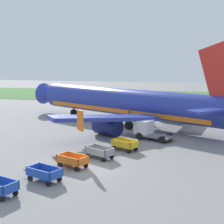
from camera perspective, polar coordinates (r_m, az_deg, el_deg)
The scene contains 8 objects.
ground_plane at distance 28.20m, azimuth -4.42°, elevation -9.51°, with size 220.00×220.00×0.00m, color gray.
grass_strip at distance 83.65m, azimuth 7.18°, elevation 2.76°, with size 220.00×28.00×0.06m, color #477A38.
airplane at distance 45.30m, azimuth 3.22°, elevation 1.49°, with size 34.68×28.74×11.34m.
baggage_cart_second_in_row at distance 25.43m, azimuth -11.57°, elevation -10.31°, with size 3.57×2.23×1.07m.
baggage_cart_third_in_row at distance 28.18m, azimuth -6.79°, elevation -8.27°, with size 3.56×2.25×1.07m.
baggage_cart_fourth_in_row at distance 30.46m, azimuth -2.13°, elevation -6.89°, with size 3.50×2.39×1.07m.
baggage_cart_far_end at distance 33.12m, azimuth 2.21°, elevation -5.60°, with size 3.46×2.44×1.07m.
service_truck_beside_carts at distance 37.99m, azimuth 6.11°, elevation -2.98°, with size 4.77×3.55×2.10m.
Camera 1 is at (7.96, -25.55, 8.90)m, focal length 53.16 mm.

